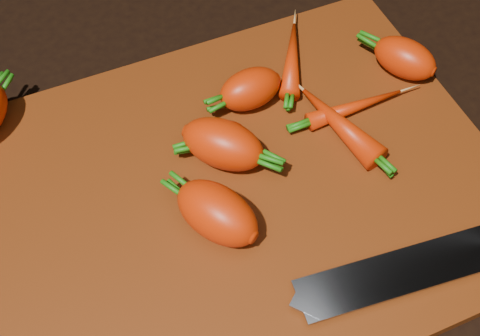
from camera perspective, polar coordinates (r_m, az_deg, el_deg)
name	(u,v)px	position (r m, az deg, el deg)	size (l,w,h in m)	color
ground	(244,196)	(0.66, 0.34, -2.40)	(2.00, 2.00, 0.01)	black
cutting_board	(244,190)	(0.65, 0.35, -1.87)	(0.50, 0.40, 0.01)	#63280B
carrot_1	(221,139)	(0.66, -1.63, 2.47)	(0.05, 0.04, 0.04)	red
carrot_2	(223,144)	(0.65, -1.47, 2.05)	(0.08, 0.05, 0.05)	red
carrot_3	(217,213)	(0.60, -1.96, -3.86)	(0.08, 0.05, 0.05)	red
carrot_4	(250,89)	(0.70, 0.87, 6.76)	(0.07, 0.04, 0.04)	red
carrot_5	(405,58)	(0.75, 13.88, 9.10)	(0.07, 0.04, 0.04)	red
carrot_6	(292,58)	(0.74, 4.45, 9.31)	(0.11, 0.02, 0.02)	red
carrot_7	(355,106)	(0.71, 9.80, 5.19)	(0.11, 0.02, 0.02)	red
carrot_8	(339,124)	(0.68, 8.47, 3.76)	(0.11, 0.03, 0.03)	red
knife	(446,259)	(0.62, 17.18, -7.41)	(0.38, 0.07, 0.02)	gray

